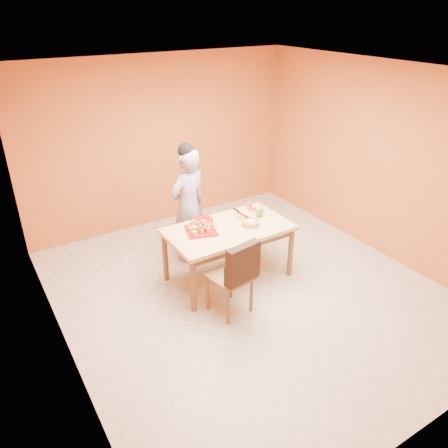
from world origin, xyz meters
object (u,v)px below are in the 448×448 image
dining_table (229,234)px  sponge_cake (250,223)px  egg_ornament (259,212)px  checker_tin (256,210)px  dining_chair (231,275)px  person (188,206)px  red_dinner_plate (203,220)px  magenta_glass (250,206)px  pastry_platter (201,230)px

dining_table → sponge_cake: (0.27, -0.10, 0.13)m
egg_ornament → checker_tin: 0.21m
dining_chair → person: size_ratio=0.60×
sponge_cake → checker_tin: (0.33, 0.34, -0.03)m
dining_chair → red_dinner_plate: (0.18, 0.98, 0.25)m
person → sponge_cake: 0.95m
dining_chair → red_dinner_plate: size_ratio=3.53×
magenta_glass → red_dinner_plate: bearing=176.9°
pastry_platter → egg_ornament: 0.88m
dining_table → pastry_platter: size_ratio=4.32×
person → pastry_platter: bearing=62.0°
dining_chair → pastry_platter: (0.02, 0.73, 0.25)m
egg_ornament → checker_tin: bearing=59.1°
person → sponge_cake: (0.47, -0.83, -0.03)m
pastry_platter → magenta_glass: (0.89, 0.21, 0.04)m
checker_tin → red_dinner_plate: bearing=171.8°
pastry_platter → egg_ornament: size_ratio=2.45×
dining_table → dining_chair: (-0.37, -0.63, -0.15)m
red_dinner_plate → magenta_glass: 0.73m
dining_table → checker_tin: 0.66m
red_dinner_plate → checker_tin: size_ratio=3.24×
sponge_cake → egg_ornament: size_ratio=1.61×
dining_table → person: size_ratio=0.97×
pastry_platter → red_dinner_plate: (0.16, 0.25, -0.00)m
dining_table → dining_chair: dining_chair is taller
dining_chair → egg_ornament: (0.89, 0.68, 0.32)m
pastry_platter → egg_ornament: (0.87, -0.05, 0.06)m
dining_chair → pastry_platter: size_ratio=2.69×
person → magenta_glass: size_ratio=15.52×
dining_table → egg_ornament: egg_ornament is taller
dining_table → red_dinner_plate: 0.41m
pastry_platter → red_dinner_plate: size_ratio=1.31×
red_dinner_plate → checker_tin: bearing=-8.2°
person → egg_ornament: bearing=122.1°
dining_chair → sponge_cake: (0.64, 0.53, 0.28)m
pastry_platter → checker_tin: (0.95, 0.14, 0.00)m
dining_chair → egg_ornament: size_ratio=6.60×
pastry_platter → magenta_glass: 0.92m
pastry_platter → sponge_cake: sponge_cake is taller
person → pastry_platter: size_ratio=4.45×
dining_table → magenta_glass: 0.64m
person → checker_tin: bearing=133.7°
person → sponge_cake: bearing=104.7°
egg_ornament → magenta_glass: egg_ornament is taller
sponge_cake → magenta_glass: (0.28, 0.41, 0.01)m
pastry_platter → egg_ornament: bearing=-3.2°
egg_ornament → red_dinner_plate: bearing=149.8°
dining_chair → dining_table: bearing=50.9°
dining_chair → egg_ornament: dining_chair is taller
sponge_cake → checker_tin: sponge_cake is taller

